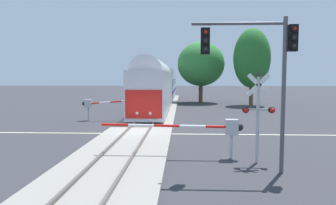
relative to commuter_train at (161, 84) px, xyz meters
name	(u,v)px	position (x,y,z in m)	size (l,w,h in m)	color
ground_plane	(138,134)	(0.00, -21.75, -2.80)	(220.00, 220.00, 0.00)	#333338
road_centre_stripe	(138,134)	(0.00, -21.75, -2.79)	(44.00, 0.20, 0.01)	beige
railway_track	(138,132)	(0.00, -21.75, -2.70)	(4.40, 80.00, 0.32)	gray
commuter_train	(161,84)	(0.00, 0.00, 0.00)	(3.04, 40.72, 5.16)	silver
crossing_gate_near	(214,128)	(4.33, -27.82, -1.40)	(6.52, 0.40, 1.80)	#B7B7BC
crossing_signal_mast	(258,107)	(6.14, -28.56, -0.37)	(1.36, 0.44, 3.97)	#B2B2B7
crossing_gate_far	(95,104)	(-4.59, -15.69, -1.37)	(5.41, 0.40, 1.86)	#B7B7BC
traffic_signal_near_right	(259,57)	(5.80, -29.95, 1.70)	(3.98, 0.38, 5.99)	#4C4C51
oak_far_right	(252,58)	(11.86, -0.61, 3.32)	(4.73, 4.73, 9.96)	brown
elm_centre_background	(201,64)	(5.54, 3.53, 2.76)	(6.71, 6.71, 8.74)	brown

